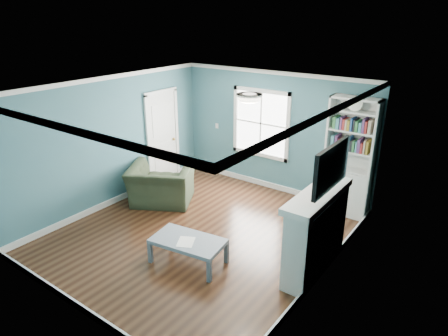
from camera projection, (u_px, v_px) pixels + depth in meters
The scene contains 13 objects.
floor at pixel (201, 233), 7.16m from camera, with size 5.00×5.00×0.00m, color black.
room_walls at pixel (199, 150), 6.58m from camera, with size 5.00×5.00×5.00m.
trim at pixel (199, 170), 6.71m from camera, with size 4.50×5.00×2.60m.
window at pixel (261, 123), 8.67m from camera, with size 1.40×0.06×1.50m.
bookshelf at pixel (348, 169), 7.59m from camera, with size 0.90×0.35×2.31m.
fireplace at pixel (317, 233), 5.94m from camera, with size 0.44×1.58×1.30m.
tv at pixel (332, 167), 5.48m from camera, with size 0.06×1.10×0.65m, color black.
door at pixel (163, 137), 9.04m from camera, with size 0.12×0.98×2.17m.
ceiling_fixture at pixel (249, 97), 5.81m from camera, with size 0.38×0.38×0.15m.
light_switch at pixel (217, 126), 9.41m from camera, with size 0.08×0.01×0.12m, color white.
recliner at pixel (161, 178), 8.14m from camera, with size 1.24×0.80×1.08m, color #232C1B.
coffee_table at pixel (188, 243), 6.22m from camera, with size 1.21×0.78×0.41m.
paper_sheet at pixel (186, 242), 6.14m from camera, with size 0.24×0.31×0.00m, color white.
Camera 1 is at (4.01, -4.80, 3.71)m, focal length 32.00 mm.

